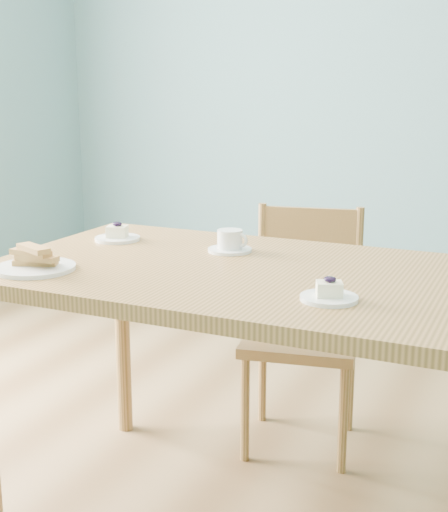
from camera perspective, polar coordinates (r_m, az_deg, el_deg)
The scene contains 7 objects.
room at distance 1.95m, azimuth 4.13°, elevation 15.40°, with size 5.01×5.01×2.71m.
dining_table at distance 1.99m, azimuth 2.42°, elevation -3.27°, with size 1.48×0.86×0.79m.
dining_chair at distance 2.58m, azimuth 6.34°, elevation -5.65°, with size 0.46×0.44×0.86m.
cheesecake_plate_near at distance 1.70m, azimuth 8.41°, elevation -3.04°, with size 0.14×0.14×0.06m.
cheesecake_plate_far at distance 2.36m, azimuth -8.53°, elevation 1.63°, with size 0.15×0.15×0.06m.
coffee_cup at distance 2.17m, azimuth 0.50°, elevation 1.10°, with size 0.13×0.13×0.07m.
biscotti_plate at distance 2.02m, azimuth -14.89°, elevation -0.50°, with size 0.22×0.22×0.07m.
Camera 1 is at (0.71, -1.82, 1.28)m, focal length 50.00 mm.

